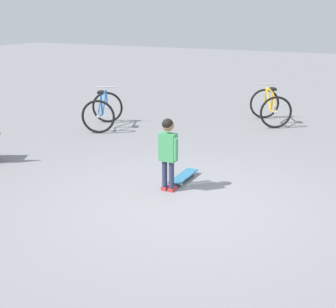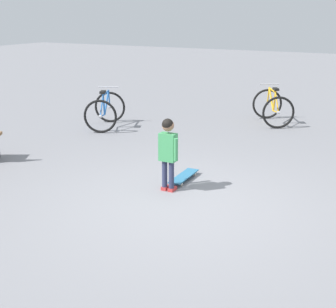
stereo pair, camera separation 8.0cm
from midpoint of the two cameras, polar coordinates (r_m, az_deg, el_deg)
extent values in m
plane|color=gray|center=(6.46, 2.28, -6.03)|extent=(50.00, 50.00, 0.00)
cylinder|color=#2D3351|center=(6.89, -0.07, -2.41)|extent=(0.08, 0.08, 0.42)
cube|color=#B73333|center=(6.98, 0.05, -4.01)|extent=(0.15, 0.08, 0.05)
cylinder|color=#2D3351|center=(6.84, 0.74, -2.55)|extent=(0.08, 0.08, 0.42)
cube|color=#B73333|center=(6.94, 0.85, -4.16)|extent=(0.15, 0.08, 0.05)
cube|color=#3F9959|center=(6.74, 0.34, 0.81)|extent=(0.14, 0.24, 0.40)
cylinder|color=#3F9959|center=(6.89, -0.40, 1.18)|extent=(0.06, 0.06, 0.32)
cylinder|color=#3F9959|center=(6.62, 1.28, 0.51)|extent=(0.06, 0.06, 0.32)
sphere|color=#9E7051|center=(6.66, 0.35, 3.42)|extent=(0.17, 0.17, 0.17)
sphere|color=black|center=(6.65, 0.31, 3.53)|extent=(0.16, 0.16, 0.16)
cube|color=teal|center=(7.34, 2.20, -2.63)|extent=(0.76, 0.22, 0.02)
cube|color=#B7B7BC|center=(7.58, 2.99, -2.14)|extent=(0.03, 0.11, 0.02)
cube|color=#B7B7BC|center=(7.12, 1.35, -3.37)|extent=(0.03, 0.11, 0.02)
cylinder|color=beige|center=(7.61, 2.46, -2.23)|extent=(0.06, 0.03, 0.06)
cylinder|color=beige|center=(7.56, 3.51, -2.38)|extent=(0.06, 0.03, 0.06)
cylinder|color=beige|center=(7.16, 0.80, -3.45)|extent=(0.06, 0.03, 0.06)
cylinder|color=beige|center=(7.10, 1.91, -3.63)|extent=(0.06, 0.03, 0.06)
torus|color=black|center=(11.74, 11.86, 5.83)|extent=(0.40, 0.64, 0.71)
torus|color=black|center=(10.77, 13.14, 4.80)|extent=(0.40, 0.64, 0.71)
cylinder|color=#B7B7BC|center=(11.74, 11.86, 5.83)|extent=(0.08, 0.08, 0.06)
cylinder|color=#B7B7BC|center=(10.77, 13.14, 4.80)|extent=(0.08, 0.08, 0.06)
cylinder|color=gold|center=(11.38, 12.32, 6.37)|extent=(0.47, 0.29, 0.48)
cylinder|color=gold|center=(11.30, 12.45, 7.39)|extent=(0.53, 0.33, 0.06)
cylinder|color=gold|center=(11.10, 12.70, 6.14)|extent=(0.14, 0.10, 0.48)
cylinder|color=gold|center=(10.98, 12.84, 4.90)|extent=(0.39, 0.24, 0.08)
cylinder|color=gold|center=(10.89, 12.98, 5.96)|extent=(0.32, 0.20, 0.40)
cylinder|color=gold|center=(11.66, 11.97, 6.75)|extent=(0.13, 0.09, 0.41)
cube|color=black|center=(11.01, 12.85, 7.50)|extent=(0.24, 0.20, 0.05)
cylinder|color=#B7B7BC|center=(11.57, 12.12, 8.07)|extent=(0.25, 0.41, 0.02)
torus|color=black|center=(11.18, -6.69, 5.54)|extent=(0.33, 0.67, 0.71)
torus|color=black|center=(10.20, -7.80, 4.43)|extent=(0.33, 0.67, 0.71)
cylinder|color=#B7B7BC|center=(11.18, -6.69, 5.54)|extent=(0.08, 0.08, 0.06)
cylinder|color=#B7B7BC|center=(10.20, -7.80, 4.43)|extent=(0.08, 0.08, 0.06)
cylinder|color=#2D6BB7|center=(10.81, -7.07, 6.10)|extent=(0.49, 0.24, 0.48)
cylinder|color=#2D6BB7|center=(10.73, -7.17, 7.18)|extent=(0.56, 0.27, 0.06)
cylinder|color=#2D6BB7|center=(10.53, -7.40, 5.85)|extent=(0.14, 0.09, 0.48)
cylinder|color=#2D6BB7|center=(10.41, -7.54, 4.55)|extent=(0.41, 0.20, 0.08)
cylinder|color=#2D6BB7|center=(10.32, -7.64, 5.66)|extent=(0.33, 0.16, 0.40)
cylinder|color=#2D6BB7|center=(11.09, -6.77, 6.51)|extent=(0.13, 0.08, 0.41)
cube|color=black|center=(10.43, -7.51, 7.28)|extent=(0.24, 0.18, 0.05)
cylinder|color=#B7B7BC|center=(11.00, -6.88, 7.89)|extent=(0.20, 0.43, 0.02)
camera|label=1|loc=(0.04, -89.66, 0.10)|focal=51.49mm
camera|label=2|loc=(0.04, 90.34, -0.10)|focal=51.49mm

